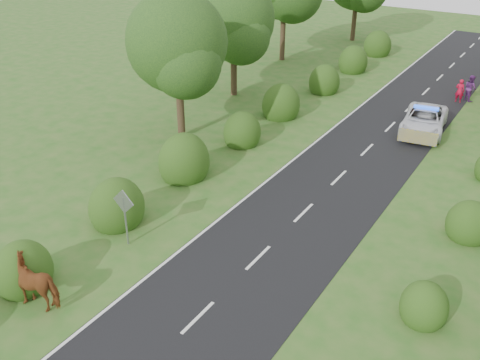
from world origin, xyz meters
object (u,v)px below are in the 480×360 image
Objects in this scene: cow at (40,283)px; pedestrian_red at (460,91)px; police_van at (424,120)px; road_sign at (124,209)px; pedestrian_purple at (470,88)px.

pedestrian_red reaches higher than cow.
police_van reaches higher than cow.
cow is at bearing 75.50° from pedestrian_red.
pedestrian_purple is at bearing 72.71° from road_sign.
road_sign reaches higher than pedestrian_purple.
police_van is (6.87, 18.36, -0.93)m from road_sign.
pedestrian_purple is (1.12, 7.31, 0.18)m from police_van.
road_sign is 0.46× the size of police_van.
road_sign is 4.29m from cow.
road_sign is at bearing 164.04° from cow.
pedestrian_red is (7.58, 29.11, 0.04)m from cow.
police_van is at bearing 148.33° from cow.
road_sign is 19.62m from police_van.
pedestrian_purple is (0.52, 0.75, 0.09)m from pedestrian_red.
police_van is at bearing 69.49° from road_sign.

